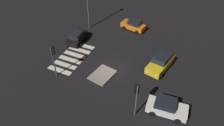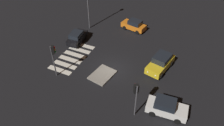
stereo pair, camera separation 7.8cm
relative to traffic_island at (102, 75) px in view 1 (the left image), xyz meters
name	(u,v)px [view 1 (the left image)]	position (x,y,z in m)	size (l,w,h in m)	color
ground_plane	(112,69)	(-1.47, 0.56, -0.09)	(80.00, 80.00, 0.00)	black
traffic_island	(102,75)	(0.00, 0.00, 0.00)	(3.34, 2.72, 0.18)	gray
car_black	(77,37)	(-4.76, -6.45, 0.72)	(3.89, 2.05, 1.64)	black
car_white	(167,107)	(2.20, 8.10, 0.75)	(2.09, 4.05, 1.72)	silver
car_orange	(134,25)	(-11.36, -0.36, 0.71)	(2.27, 3.93, 1.63)	orange
car_yellow	(161,63)	(-4.07, 5.81, 0.84)	(4.60, 2.70, 1.90)	gold
traffic_light_east	(53,54)	(2.21, -4.81, 3.10)	(0.54, 0.53, 4.20)	#47474C
traffic_light_north	(136,93)	(3.58, 5.33, 2.93)	(0.53, 0.54, 3.98)	#47474C
crosswalk_near	(73,57)	(-1.47, -5.14, -0.08)	(6.45, 3.20, 0.02)	silver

